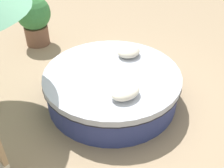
{
  "coord_description": "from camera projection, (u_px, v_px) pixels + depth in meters",
  "views": [
    {
      "loc": [
        2.3,
        2.91,
        3.11
      ],
      "look_at": [
        0.0,
        0.0,
        0.34
      ],
      "focal_mm": 43.32,
      "sensor_mm": 36.0,
      "label": 1
    }
  ],
  "objects": [
    {
      "name": "round_bed",
      "position": [
        112.0,
        86.0,
        4.66
      ],
      "size": [
        2.32,
        2.32,
        0.57
      ],
      "color": "navy",
      "rests_on": "ground_plane"
    },
    {
      "name": "ground_plane",
      "position": [
        112.0,
        99.0,
        4.84
      ],
      "size": [
        16.0,
        16.0,
        0.0
      ],
      "primitive_type": "plane",
      "color": "#9E8466"
    },
    {
      "name": "throw_pillow_0",
      "position": [
        125.0,
        92.0,
        3.95
      ],
      "size": [
        0.47,
        0.35,
        0.18
      ],
      "primitive_type": "ellipsoid",
      "color": "silver",
      "rests_on": "round_bed"
    },
    {
      "name": "planter",
      "position": [
        34.0,
        18.0,
        6.13
      ],
      "size": [
        0.78,
        0.78,
        1.16
      ],
      "color": "brown",
      "rests_on": "ground_plane"
    },
    {
      "name": "throw_pillow_1",
      "position": [
        129.0,
        51.0,
        4.89
      ],
      "size": [
        0.43,
        0.38,
        0.18
      ],
      "primitive_type": "ellipsoid",
      "color": "beige",
      "rests_on": "round_bed"
    }
  ]
}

